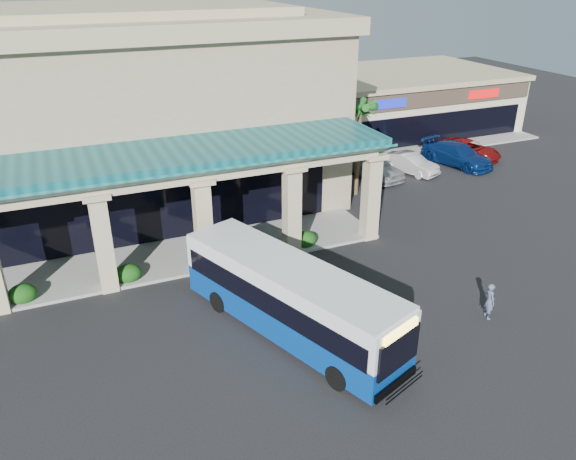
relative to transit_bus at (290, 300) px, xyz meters
name	(u,v)px	position (x,y,z in m)	size (l,w,h in m)	color
ground	(308,312)	(1.28, 1.00, -1.51)	(110.00, 110.00, 0.00)	black
main_building	(63,114)	(-6.72, 17.00, 4.17)	(30.80, 14.80, 11.35)	tan
arcade	(86,221)	(-6.72, 7.80, 1.34)	(30.00, 6.20, 5.70)	#0D4950
strip_mall	(379,101)	(19.28, 25.00, 0.94)	(22.50, 12.50, 4.90)	beige
palm_0	(358,144)	(9.78, 12.00, 1.79)	(2.40, 2.40, 6.60)	#134914
palm_1	(349,136)	(10.78, 15.00, 1.39)	(2.40, 2.40, 5.80)	#134914
broadleaf_tree	(292,128)	(8.78, 20.00, 0.90)	(2.60, 2.60, 4.81)	#12400E
transit_bus	(290,300)	(0.00, 0.00, 0.00)	(2.51, 10.78, 3.01)	navy
pedestrian	(490,301)	(8.00, -2.31, -0.70)	(0.59, 0.38, 1.60)	#474E6B
car_silver	(373,165)	(12.39, 14.33, -0.64)	(2.05, 5.10, 1.74)	#A2A3AA
car_white	(410,163)	(15.29, 14.07, -0.81)	(1.46, 4.19, 1.38)	beige
car_red	(457,154)	(19.40, 14.16, -0.70)	(2.26, 5.55, 1.61)	navy
car_gray	(467,150)	(21.10, 15.08, -0.81)	(2.32, 5.02, 1.40)	maroon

